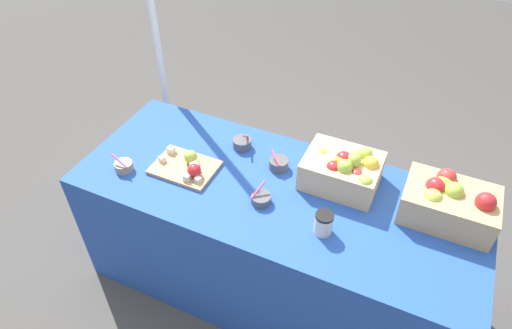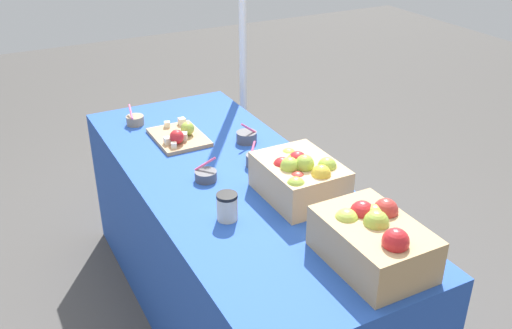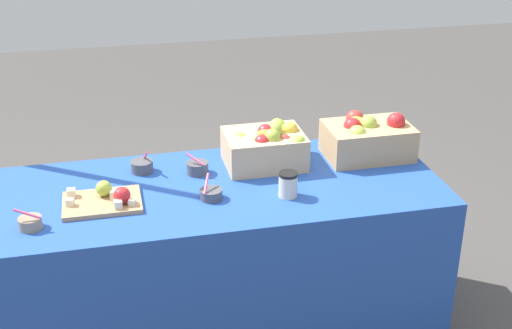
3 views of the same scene
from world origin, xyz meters
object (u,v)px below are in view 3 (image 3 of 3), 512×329
(apple_crate_left, at_px, (367,138))
(coffee_cup, at_px, (288,184))
(sample_bowl_near, at_px, (142,166))
(cutting_board_front, at_px, (105,199))
(sample_bowl_extra, at_px, (211,194))
(sample_bowl_mid, at_px, (30,223))
(sample_bowl_far, at_px, (197,168))
(apple_crate_middle, at_px, (266,146))

(apple_crate_left, distance_m, coffee_cup, 0.54)
(sample_bowl_near, bearing_deg, cutting_board_front, -121.52)
(sample_bowl_near, height_order, sample_bowl_extra, sample_bowl_near)
(apple_crate_left, relative_size, coffee_cup, 3.66)
(sample_bowl_mid, relative_size, sample_bowl_far, 1.03)
(sample_bowl_far, xyz_separation_m, coffee_cup, (0.32, -0.29, 0.03))
(sample_bowl_mid, distance_m, sample_bowl_far, 0.75)
(cutting_board_front, xyz_separation_m, sample_bowl_mid, (-0.28, -0.13, 0.00))
(sample_bowl_mid, bearing_deg, sample_bowl_near, 42.02)
(apple_crate_left, bearing_deg, sample_bowl_far, -179.21)
(cutting_board_front, relative_size, sample_bowl_far, 3.14)
(sample_bowl_near, bearing_deg, sample_bowl_extra, -51.62)
(apple_crate_middle, xyz_separation_m, coffee_cup, (0.02, -0.31, -0.04))
(apple_crate_middle, bearing_deg, cutting_board_front, -162.54)
(sample_bowl_far, relative_size, coffee_cup, 0.93)
(sample_bowl_extra, bearing_deg, sample_bowl_near, 128.38)
(cutting_board_front, bearing_deg, coffee_cup, -7.26)
(apple_crate_left, distance_m, apple_crate_middle, 0.46)
(sample_bowl_far, bearing_deg, coffee_cup, -42.01)
(coffee_cup, bearing_deg, apple_crate_middle, 92.96)
(apple_crate_middle, height_order, sample_bowl_mid, apple_crate_middle)
(apple_crate_left, xyz_separation_m, apple_crate_middle, (-0.46, 0.01, 0.00))
(apple_crate_left, relative_size, sample_bowl_mid, 3.82)
(apple_crate_left, distance_m, sample_bowl_mid, 1.48)
(sample_bowl_near, xyz_separation_m, sample_bowl_far, (0.23, -0.07, 0.00))
(cutting_board_front, distance_m, sample_bowl_near, 0.31)
(sample_bowl_mid, bearing_deg, sample_bowl_far, 26.08)
(apple_crate_left, height_order, sample_bowl_extra, apple_crate_left)
(cutting_board_front, relative_size, sample_bowl_mid, 3.06)
(apple_crate_middle, height_order, sample_bowl_near, apple_crate_middle)
(apple_crate_middle, height_order, coffee_cup, apple_crate_middle)
(sample_bowl_mid, height_order, coffee_cup, coffee_cup)
(cutting_board_front, bearing_deg, sample_bowl_near, 58.48)
(cutting_board_front, height_order, sample_bowl_extra, sample_bowl_extra)
(cutting_board_front, bearing_deg, apple_crate_middle, 17.46)
(cutting_board_front, distance_m, coffee_cup, 0.72)
(sample_bowl_mid, distance_m, sample_bowl_extra, 0.69)
(sample_bowl_near, bearing_deg, apple_crate_middle, -5.06)
(apple_crate_middle, relative_size, coffee_cup, 3.29)
(apple_crate_middle, bearing_deg, sample_bowl_far, -176.08)
(sample_bowl_far, bearing_deg, sample_bowl_near, 163.41)
(apple_crate_left, height_order, sample_bowl_mid, apple_crate_left)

